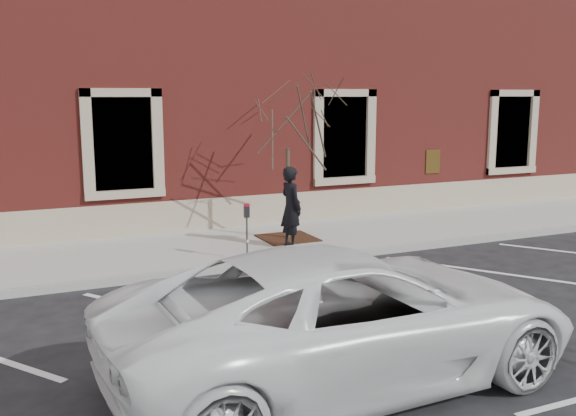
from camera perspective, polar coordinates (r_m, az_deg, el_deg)
name	(u,v)px	position (r m, az deg, el deg)	size (l,w,h in m)	color
ground	(299,263)	(13.76, 1.03, -4.91)	(120.00, 120.00, 0.00)	#28282B
sidewalk_near	(268,243)	(15.29, -1.77, -3.10)	(40.00, 3.50, 0.15)	#B6B2AB
curb_near	(300,260)	(13.69, 1.12, -4.66)	(40.00, 0.12, 0.15)	#9E9E99
parking_stripes	(351,291)	(11.88, 5.58, -7.38)	(28.00, 4.40, 0.01)	silver
building_civic	(194,80)	(20.56, -8.33, 11.17)	(40.00, 8.62, 8.00)	maroon
man	(291,207)	(14.35, 0.28, 0.07)	(0.67, 0.44, 1.83)	black
parking_meter	(247,221)	(13.27, -3.69, -1.16)	(0.11, 0.08, 1.19)	#595B60
tree_grate	(288,238)	(15.38, -0.03, -2.67)	(1.25, 1.25, 0.03)	#3E1F13
sapling	(288,123)	(15.02, -0.03, 7.60)	(2.37, 2.37, 3.95)	#443629
white_truck	(346,316)	(8.10, 5.15, -9.51)	(2.80, 6.07, 1.69)	white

